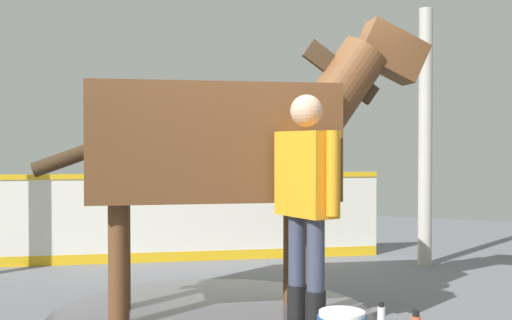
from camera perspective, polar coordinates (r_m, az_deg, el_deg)
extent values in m
cylinder|color=#4C4C54|center=(5.39, -4.05, -13.72)|extent=(2.69, 2.69, 0.00)
cube|color=silver|center=(7.68, -6.01, -5.41)|extent=(4.02, 2.63, 1.01)
cube|color=gold|center=(7.63, -6.02, -1.43)|extent=(4.03, 2.65, 0.06)
cube|color=gold|center=(7.74, -6.01, -8.68)|extent=(4.02, 2.63, 0.12)
cylinder|color=#B7B2A8|center=(7.56, 15.17, 2.00)|extent=(0.16, 0.16, 3.00)
cube|color=brown|center=(5.21, -4.07, 1.58)|extent=(2.17, 1.86, 0.93)
cylinder|color=brown|center=(5.66, 3.31, -8.05)|extent=(0.16, 0.16, 0.96)
cylinder|color=brown|center=(5.17, 4.66, -8.95)|extent=(0.16, 0.16, 0.96)
cylinder|color=brown|center=(5.51, -12.21, -8.34)|extent=(0.16, 0.16, 0.96)
cylinder|color=brown|center=(5.01, -12.42, -9.32)|extent=(0.16, 0.16, 0.96)
cylinder|color=brown|center=(5.46, 7.73, 6.45)|extent=(0.90, 0.79, 0.89)
cube|color=#382819|center=(5.48, 7.74, 7.91)|extent=(0.61, 0.42, 0.55)
cube|color=brown|center=(5.66, 12.13, 9.59)|extent=(0.70, 0.59, 0.56)
cylinder|color=#382819|center=(5.20, -16.06, 0.43)|extent=(0.65, 0.48, 0.35)
cylinder|color=black|center=(4.67, 5.45, -13.89)|extent=(0.15, 0.15, 0.35)
cylinder|color=#383D51|center=(4.57, 5.46, -8.55)|extent=(0.13, 0.13, 0.53)
cylinder|color=black|center=(4.85, 3.75, -13.31)|extent=(0.15, 0.15, 0.35)
cylinder|color=#383D51|center=(4.75, 3.76, -8.17)|extent=(0.13, 0.13, 0.53)
cube|color=orange|center=(4.60, 4.61, -1.26)|extent=(0.55, 0.48, 0.62)
cylinder|color=orange|center=(4.36, 7.01, -1.20)|extent=(0.09, 0.09, 0.59)
cylinder|color=orange|center=(4.85, 2.45, -0.94)|extent=(0.09, 0.09, 0.59)
sphere|color=tan|center=(4.60, 4.62, 4.48)|extent=(0.24, 0.24, 0.24)
cylinder|color=white|center=(4.16, 7.84, -13.69)|extent=(0.30, 0.30, 0.03)
cylinder|color=white|center=(5.05, 11.34, -13.86)|extent=(0.06, 0.06, 0.16)
cylinder|color=black|center=(5.02, 11.35, -12.79)|extent=(0.04, 0.04, 0.04)
cylinder|color=black|center=(4.67, 14.37, -13.37)|extent=(0.05, 0.05, 0.04)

